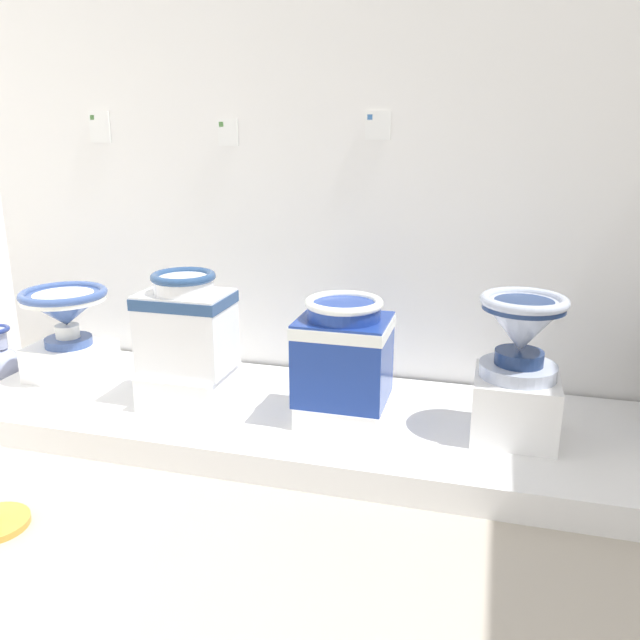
% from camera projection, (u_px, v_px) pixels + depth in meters
% --- Properties ---
extents(wall_back, '(4.48, 0.06, 3.20)m').
position_uv_depth(wall_back, '(378.00, 70.00, 2.94)').
color(wall_back, white).
rests_on(wall_back, ground_plane).
extents(display_platform, '(3.56, 0.96, 0.13)m').
position_uv_depth(display_platform, '(347.00, 426.00, 2.88)').
color(display_platform, white).
rests_on(display_platform, ground_plane).
extents(plinth_block_broad_patterned, '(0.39, 0.29, 0.17)m').
position_uv_depth(plinth_block_broad_patterned, '(71.00, 361.00, 3.25)').
color(plinth_block_broad_patterned, white).
rests_on(plinth_block_broad_patterned, display_platform).
extents(antique_toilet_broad_patterned, '(0.42, 0.42, 0.29)m').
position_uv_depth(antique_toilet_broad_patterned, '(65.00, 307.00, 3.17)').
color(antique_toilet_broad_patterned, '#3B5592').
rests_on(antique_toilet_broad_patterned, plinth_block_broad_patterned).
extents(plinth_block_rightmost, '(0.36, 0.37, 0.16)m').
position_uv_depth(plinth_block_rightmost, '(190.00, 385.00, 2.97)').
color(plinth_block_rightmost, white).
rests_on(plinth_block_rightmost, display_platform).
extents(antique_toilet_rightmost, '(0.40, 0.29, 0.45)m').
position_uv_depth(antique_toilet_rightmost, '(186.00, 321.00, 2.88)').
color(antique_toilet_rightmost, white).
rests_on(antique_toilet_rightmost, plinth_block_rightmost).
extents(plinth_block_tall_cobalt, '(0.36, 0.34, 0.09)m').
position_uv_depth(plinth_block_tall_cobalt, '(343.00, 409.00, 2.80)').
color(plinth_block_tall_cobalt, white).
rests_on(plinth_block_tall_cobalt, display_platform).
extents(antique_toilet_tall_cobalt, '(0.39, 0.34, 0.45)m').
position_uv_depth(antique_toilet_tall_cobalt, '(344.00, 348.00, 2.72)').
color(antique_toilet_tall_cobalt, navy).
rests_on(antique_toilet_tall_cobalt, plinth_block_tall_cobalt).
extents(plinth_block_slender_white, '(0.33, 0.35, 0.26)m').
position_uv_depth(plinth_block_slender_white, '(514.00, 406.00, 2.63)').
color(plinth_block_slender_white, white).
rests_on(plinth_block_slender_white, display_platform).
extents(antique_toilet_slender_white, '(0.34, 0.34, 0.34)m').
position_uv_depth(antique_toilet_slender_white, '(522.00, 329.00, 2.53)').
color(antique_toilet_slender_white, '#B1BBD2').
rests_on(antique_toilet_slender_white, plinth_block_slender_white).
extents(info_placard_first, '(0.12, 0.01, 0.16)m').
position_uv_depth(info_placard_first, '(100.00, 127.00, 3.34)').
color(info_placard_first, white).
extents(info_placard_second, '(0.10, 0.01, 0.13)m').
position_uv_depth(info_placard_second, '(228.00, 132.00, 3.17)').
color(info_placard_second, white).
extents(info_placard_third, '(0.12, 0.01, 0.13)m').
position_uv_depth(info_placard_third, '(378.00, 125.00, 2.97)').
color(info_placard_third, white).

